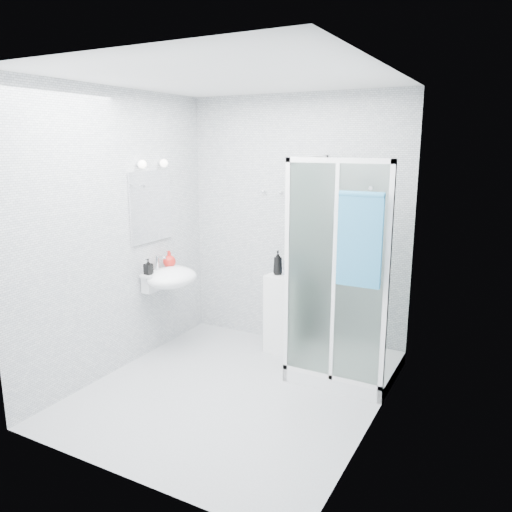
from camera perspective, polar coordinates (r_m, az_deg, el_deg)
The scene contains 12 objects.
room at distance 4.05m, azimuth -2.96°, elevation 1.18°, with size 2.40×2.60×2.60m.
shower_enclosure at distance 4.69m, azimuth 9.20°, elevation -8.20°, with size 0.90×0.95×2.00m.
wall_basin at distance 5.08m, azimuth -9.83°, elevation -2.46°, with size 0.46×0.56×0.35m.
mirror at distance 5.07m, azimuth -11.92°, elevation 5.54°, with size 0.02×0.60×0.70m, color white.
vanity_lights at distance 5.00m, azimuth -11.70°, elevation 10.29°, with size 0.10×0.40×0.08m.
wall_hooks at distance 5.21m, azimuth 1.81°, elevation 7.33°, with size 0.23×0.06×0.03m.
storage_cabinet at distance 5.17m, azimuth 3.39°, elevation -6.53°, with size 0.37×0.38×0.82m.
hand_towel at distance 3.98m, azimuth 11.78°, elevation 2.07°, with size 0.35×0.05×0.76m.
shampoo_bottle_a at distance 5.02m, azimuth 2.51°, elevation -0.76°, with size 0.09×0.10×0.25m, color black.
shampoo_bottle_b at distance 5.02m, azimuth 3.98°, elevation -0.90°, with size 0.10×0.11×0.23m, color #0C234D.
soap_dispenser_orange at distance 5.22m, azimuth -9.88°, elevation -0.33°, with size 0.13×0.13×0.17m, color red.
soap_dispenser_black at distance 4.96m, azimuth -12.21°, elevation -1.19°, with size 0.07×0.07×0.16m, color black.
Camera 1 is at (2.06, -3.39, 2.11)m, focal length 35.00 mm.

